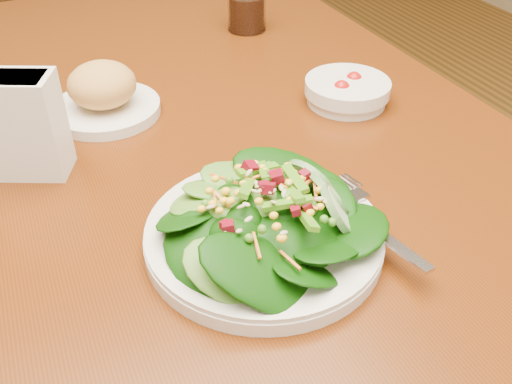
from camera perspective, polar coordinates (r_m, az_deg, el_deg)
dining_table at (r=0.81m, az=-6.95°, el=-1.64°), size 0.90×1.40×0.75m
chair_far at (r=1.80m, az=-21.84°, el=10.49°), size 0.44×0.45×0.80m
salad_plate at (r=0.58m, az=1.60°, el=-2.96°), size 0.25×0.25×0.07m
bread_plate at (r=0.84m, az=-15.00°, el=9.43°), size 0.15×0.15×0.08m
tomato_bowl at (r=0.86m, az=9.09°, el=9.94°), size 0.12×0.12×0.04m
drinking_glass at (r=1.10m, az=-0.94°, el=18.55°), size 0.07×0.07×0.13m
napkin_holder at (r=0.72m, az=-22.63°, el=6.38°), size 0.11×0.09×0.13m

